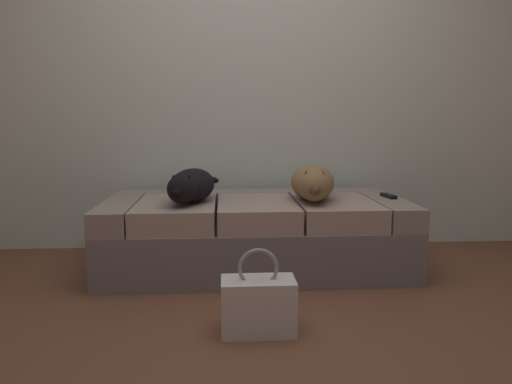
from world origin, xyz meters
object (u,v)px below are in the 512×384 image
couch (255,233)px  tv_remote (388,196)px  dog_dark (191,186)px  handbag (258,305)px  dog_tan (313,183)px

couch → tv_remote: size_ratio=12.21×
dog_dark → handbag: 1.00m
dog_dark → tv_remote: size_ratio=3.84×
couch → handbag: bearing=-93.0°
dog_dark → couch: bearing=16.0°
handbag → tv_remote: bearing=47.1°
dog_dark → dog_tan: (0.73, 0.03, 0.01)m
couch → dog_dark: 0.51m
dog_tan → tv_remote: 0.51m
dog_tan → handbag: (-0.39, -0.88, -0.42)m
tv_remote → handbag: bearing=-140.7°
dog_tan → handbag: bearing=-114.0°
couch → tv_remote: (0.84, -0.01, 0.23)m
couch → dog_tan: dog_tan is taller
couch → dog_dark: size_ratio=3.18×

